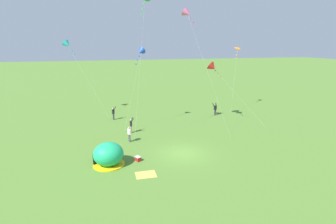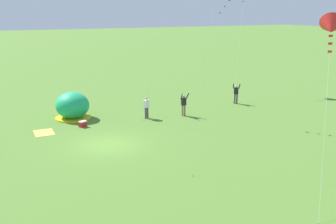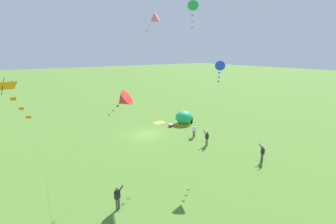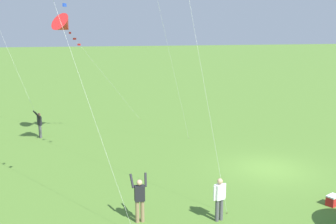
{
  "view_description": "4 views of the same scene",
  "coord_description": "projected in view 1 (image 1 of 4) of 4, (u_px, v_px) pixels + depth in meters",
  "views": [
    {
      "loc": [
        -7.81,
        -22.84,
        10.64
      ],
      "look_at": [
        -0.21,
        4.88,
        3.05
      ],
      "focal_mm": 28.0,
      "sensor_mm": 36.0,
      "label": 1
    },
    {
      "loc": [
        23.0,
        -6.81,
        8.37
      ],
      "look_at": [
        2.08,
        3.26,
        2.28
      ],
      "focal_mm": 42.0,
      "sensor_mm": 36.0,
      "label": 2
    },
    {
      "loc": [
        14.21,
        25.65,
        10.96
      ],
      "look_at": [
        -0.49,
        4.67,
        4.1
      ],
      "focal_mm": 24.0,
      "sensor_mm": 36.0,
      "label": 3
    },
    {
      "loc": [
        -17.87,
        9.86,
        7.28
      ],
      "look_at": [
        0.35,
        5.46,
        3.29
      ],
      "focal_mm": 42.0,
      "sensor_mm": 36.0,
      "label": 4
    }
  ],
  "objects": [
    {
      "name": "ground_plane",
      "position": [
        183.0,
        154.0,
        26.01
      ],
      "size": [
        300.0,
        300.0,
        0.0
      ],
      "primitive_type": "plane",
      "color": "#517A2D"
    },
    {
      "name": "popup_tent",
      "position": [
        108.0,
        155.0,
        23.36
      ],
      "size": [
        2.81,
        2.81,
        2.1
      ],
      "color": "#1EAD6B",
      "rests_on": "ground"
    },
    {
      "name": "picnic_blanket",
      "position": [
        146.0,
        175.0,
        21.84
      ],
      "size": [
        1.73,
        1.34,
        0.01
      ],
      "primitive_type": "cube",
      "rotation": [
        0.0,
        0.0,
        -0.02
      ],
      "color": "gold",
      "rests_on": "ground"
    },
    {
      "name": "cooler_box",
      "position": [
        138.0,
        159.0,
        24.34
      ],
      "size": [
        0.55,
        0.63,
        0.44
      ],
      "color": "red",
      "rests_on": "ground"
    },
    {
      "name": "person_arms_raised",
      "position": [
        113.0,
        113.0,
        37.26
      ],
      "size": [
        0.66,
        0.72,
        1.89
      ],
      "color": "#4C4C51",
      "rests_on": "ground"
    },
    {
      "name": "person_with_toddler",
      "position": [
        129.0,
        134.0,
        28.9
      ],
      "size": [
        0.34,
        0.57,
        1.72
      ],
      "color": "#4C4C51",
      "rests_on": "ground"
    },
    {
      "name": "person_strolling",
      "position": [
        131.0,
        125.0,
        31.84
      ],
      "size": [
        0.47,
        0.68,
        1.89
      ],
      "color": "#8C7251",
      "rests_on": "ground"
    },
    {
      "name": "person_flying_kite",
      "position": [
        215.0,
        109.0,
        39.55
      ],
      "size": [
        0.7,
        0.59,
        1.89
      ],
      "color": "#4C4C51",
      "rests_on": "ground"
    },
    {
      "name": "kite_cyan",
      "position": [
        67.0,
        45.0,
        37.74
      ],
      "size": [
        6.15,
        5.49,
        11.11
      ],
      "color": "silver",
      "rests_on": "ground"
    },
    {
      "name": "kite_orange",
      "position": [
        237.0,
        51.0,
        41.98
      ],
      "size": [
        3.0,
        4.06,
        10.12
      ],
      "color": "silver",
      "rests_on": "ground"
    },
    {
      "name": "kite_red",
      "position": [
        213.0,
        67.0,
        35.62
      ],
      "size": [
        6.35,
        6.51,
        8.21
      ],
      "color": "silver",
      "rests_on": "ground"
    },
    {
      "name": "kite_pink",
      "position": [
        187.0,
        13.0,
        29.36
      ],
      "size": [
        4.9,
        5.0,
        14.5
      ],
      "color": "silver",
      "rests_on": "ground"
    },
    {
      "name": "kite_blue",
      "position": [
        141.0,
        52.0,
        33.1
      ],
      "size": [
        3.52,
        3.54,
        10.16
      ],
      "color": "silver",
      "rests_on": "ground"
    }
  ]
}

